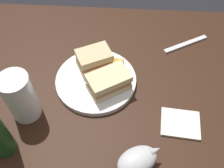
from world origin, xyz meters
TOP-DOWN VIEW (x-y plane):
  - dining_table at (0.00, 0.00)m, footprint 1.29×0.89m
  - plate at (-0.11, 0.06)m, footprint 0.26×0.26m
  - sandwich_half_left at (-0.06, 0.02)m, footprint 0.15×0.13m
  - sandwich_half_right at (-0.12, 0.11)m, footprint 0.13×0.11m
  - potato_wedge_front at (-0.06, 0.05)m, footprint 0.03×0.06m
  - potato_wedge_middle at (-0.03, 0.07)m, footprint 0.05×0.05m
  - potato_wedge_back at (-0.08, 0.05)m, footprint 0.04×0.02m
  - potato_wedge_left_edge at (-0.05, 0.12)m, footprint 0.06×0.03m
  - potato_wedge_right_edge at (-0.02, 0.04)m, footprint 0.04×0.05m
  - pint_glass at (-0.30, -0.07)m, footprint 0.08×0.08m
  - gravy_boat at (0.03, -0.21)m, footprint 0.13×0.11m
  - napkin at (0.15, -0.08)m, footprint 0.12×0.10m
  - fork at (0.20, 0.25)m, footprint 0.16×0.10m

SIDE VIEW (x-z plane):
  - dining_table at x=0.00m, z-range 0.00..0.71m
  - fork at x=0.20m, z-range 0.71..0.72m
  - napkin at x=0.15m, z-range 0.71..0.72m
  - plate at x=-0.11m, z-range 0.71..0.73m
  - potato_wedge_left_edge at x=-0.05m, z-range 0.73..0.74m
  - potato_wedge_right_edge at x=-0.02m, z-range 0.73..0.74m
  - potato_wedge_middle at x=-0.03m, z-range 0.73..0.74m
  - potato_wedge_back at x=-0.08m, z-range 0.73..0.75m
  - potato_wedge_front at x=-0.06m, z-range 0.73..0.75m
  - gravy_boat at x=0.03m, z-range 0.72..0.78m
  - sandwich_half_left at x=-0.06m, z-range 0.73..0.79m
  - sandwich_half_right at x=-0.12m, z-range 0.73..0.79m
  - pint_glass at x=-0.30m, z-range 0.70..0.86m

